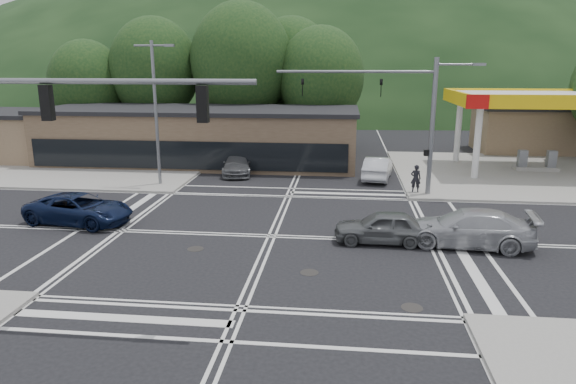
# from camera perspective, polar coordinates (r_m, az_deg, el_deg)

# --- Properties ---
(ground) EXTENTS (120.00, 120.00, 0.00)m
(ground) POSITION_cam_1_polar(r_m,az_deg,el_deg) (23.53, -1.82, -4.92)
(ground) COLOR black
(ground) RESTS_ON ground
(sidewalk_ne) EXTENTS (16.00, 16.00, 0.15)m
(sidewalk_ne) POSITION_cam_1_polar(r_m,az_deg,el_deg) (39.60, 23.52, 1.90)
(sidewalk_ne) COLOR gray
(sidewalk_ne) RESTS_ON ground
(sidewalk_nw) EXTENTS (16.00, 16.00, 0.15)m
(sidewalk_nw) POSITION_cam_1_polar(r_m,az_deg,el_deg) (41.92, -19.58, 2.89)
(sidewalk_nw) COLOR gray
(sidewalk_nw) RESTS_ON ground
(gas_station_canopy) EXTENTS (12.32, 8.34, 5.75)m
(gas_station_canopy) POSITION_cam_1_polar(r_m,az_deg,el_deg) (40.53, 26.53, 8.96)
(gas_station_canopy) COLOR silver
(gas_station_canopy) RESTS_ON ground
(convenience_store) EXTENTS (10.00, 6.00, 3.80)m
(convenience_store) POSITION_cam_1_polar(r_m,az_deg,el_deg) (50.27, 25.93, 6.15)
(convenience_store) COLOR #846B4F
(convenience_store) RESTS_ON ground
(commercial_row) EXTENTS (24.00, 8.00, 4.00)m
(commercial_row) POSITION_cam_1_polar(r_m,az_deg,el_deg) (40.97, -9.68, 5.99)
(commercial_row) COLOR brown
(commercial_row) RESTS_ON ground
(commercial_nw) EXTENTS (8.00, 7.00, 3.60)m
(commercial_nw) POSITION_cam_1_polar(r_m,az_deg,el_deg) (47.89, -28.51, 5.40)
(commercial_nw) COLOR #846B4F
(commercial_nw) RESTS_ON ground
(hill_north) EXTENTS (252.00, 126.00, 140.00)m
(hill_north) POSITION_cam_1_polar(r_m,az_deg,el_deg) (112.32, 4.69, 10.22)
(hill_north) COLOR black
(hill_north) RESTS_ON ground
(tree_n_a) EXTENTS (8.00, 8.00, 11.75)m
(tree_n_a) POSITION_cam_1_polar(r_m,az_deg,el_deg) (49.11, -14.60, 13.10)
(tree_n_a) COLOR #382619
(tree_n_a) RESTS_ON ground
(tree_n_b) EXTENTS (9.00, 9.00, 12.98)m
(tree_n_b) POSITION_cam_1_polar(r_m,az_deg,el_deg) (46.91, -5.18, 14.25)
(tree_n_b) COLOR #382619
(tree_n_b) RESTS_ON ground
(tree_n_c) EXTENTS (7.60, 7.60, 10.87)m
(tree_n_c) POSITION_cam_1_polar(r_m,az_deg,el_deg) (46.07, 3.64, 12.66)
(tree_n_c) COLOR #382619
(tree_n_c) RESTS_ON ground
(tree_n_d) EXTENTS (6.80, 6.80, 9.76)m
(tree_n_d) POSITION_cam_1_polar(r_m,az_deg,el_deg) (50.65, -21.40, 11.14)
(tree_n_d) COLOR #382619
(tree_n_d) RESTS_ON ground
(tree_n_e) EXTENTS (8.40, 8.40, 11.98)m
(tree_n_e) POSITION_cam_1_polar(r_m,az_deg,el_deg) (50.28, 0.36, 13.56)
(tree_n_e) COLOR #382619
(tree_n_e) RESTS_ON ground
(streetlight_nw) EXTENTS (2.50, 0.25, 9.00)m
(streetlight_nw) POSITION_cam_1_polar(r_m,az_deg,el_deg) (33.21, -14.41, 9.17)
(streetlight_nw) COLOR slate
(streetlight_nw) RESTS_ON ground
(signal_mast_ne) EXTENTS (11.65, 0.30, 8.00)m
(signal_mast_ne) POSITION_cam_1_polar(r_m,az_deg,el_deg) (30.56, 13.50, 8.87)
(signal_mast_ne) COLOR slate
(signal_mast_ne) RESTS_ON ground
(signal_mast_sw) EXTENTS (9.14, 0.28, 8.00)m
(signal_mast_sw) POSITION_cam_1_polar(r_m,az_deg,el_deg) (16.98, -28.12, 3.76)
(signal_mast_sw) COLOR slate
(signal_mast_sw) RESTS_ON ground
(car_blue_west) EXTENTS (5.58, 3.26, 1.46)m
(car_blue_west) POSITION_cam_1_polar(r_m,az_deg,el_deg) (27.20, -22.18, -1.74)
(car_blue_west) COLOR #0B1533
(car_blue_west) RESTS_ON ground
(car_grey_center) EXTENTS (4.21, 1.73, 1.43)m
(car_grey_center) POSITION_cam_1_polar(r_m,az_deg,el_deg) (22.88, 10.45, -3.84)
(car_grey_center) COLOR #585B5C
(car_grey_center) RESTS_ON ground
(car_silver_east) EXTENTS (5.72, 2.87, 1.59)m
(car_silver_east) POSITION_cam_1_polar(r_m,az_deg,el_deg) (23.42, 19.37, -3.79)
(car_silver_east) COLOR #A1A2A7
(car_silver_east) RESTS_ON ground
(car_queue_a) EXTENTS (2.36, 4.87, 1.54)m
(car_queue_a) POSITION_cam_1_polar(r_m,az_deg,el_deg) (35.30, 9.93, 2.65)
(car_queue_a) COLOR silver
(car_queue_a) RESTS_ON ground
(car_queue_b) EXTENTS (2.16, 4.34, 1.42)m
(car_queue_b) POSITION_cam_1_polar(r_m,az_deg,el_deg) (41.92, 3.21, 4.57)
(car_queue_b) COLOR silver
(car_queue_b) RESTS_ON ground
(car_northbound) EXTENTS (2.64, 5.01, 1.39)m
(car_northbound) POSITION_cam_1_polar(r_m,az_deg,el_deg) (36.61, -5.66, 3.09)
(car_northbound) COLOR #575A5C
(car_northbound) RESTS_ON ground
(pedestrian) EXTENTS (0.64, 0.44, 1.66)m
(pedestrian) POSITION_cam_1_polar(r_m,az_deg,el_deg) (31.55, 14.01, 1.47)
(pedestrian) COLOR black
(pedestrian) RESTS_ON sidewalk_ne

